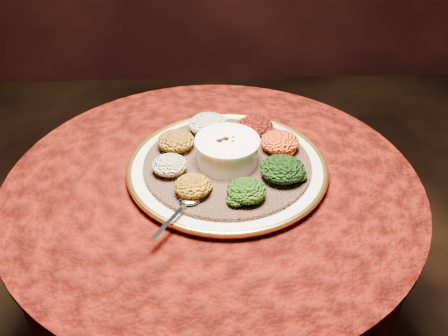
{
  "coord_description": "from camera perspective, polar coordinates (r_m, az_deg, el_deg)",
  "views": [
    {
      "loc": [
        -0.01,
        -0.9,
        1.44
      ],
      "look_at": [
        0.03,
        0.01,
        0.76
      ],
      "focal_mm": 40.0,
      "sensor_mm": 36.0,
      "label": 1
    }
  ],
  "objects": [
    {
      "name": "spoon",
      "position": [
        1.04,
        -4.33,
        -4.05
      ],
      "size": [
        0.09,
        0.13,
        0.01
      ],
      "rotation": [
        0.0,
        0.0,
        -2.12
      ],
      "color": "silver",
      "rests_on": "injera"
    },
    {
      "name": "stew_bowl",
      "position": [
        1.14,
        0.38,
        2.14
      ],
      "size": [
        0.15,
        0.15,
        0.06
      ],
      "color": "silver",
      "rests_on": "injera"
    },
    {
      "name": "platter",
      "position": [
        1.17,
        0.37,
        0.06
      ],
      "size": [
        0.55,
        0.55,
        0.02
      ],
      "rotation": [
        0.0,
        0.0,
        -0.24
      ],
      "color": "beige",
      "rests_on": "table"
    },
    {
      "name": "portion_kik",
      "position": [
        1.06,
        -3.57,
        -2.07
      ],
      "size": [
        0.08,
        0.08,
        0.04
      ],
      "primitive_type": "ellipsoid",
      "color": "#AF6A0F",
      "rests_on": "injera"
    },
    {
      "name": "portion_tikil",
      "position": [
        1.2,
        6.38,
        2.97
      ],
      "size": [
        0.09,
        0.09,
        0.04
      ],
      "primitive_type": "ellipsoid",
      "color": "#C37110",
      "rests_on": "injera"
    },
    {
      "name": "portion_kitfo",
      "position": [
        1.25,
        3.53,
        4.68
      ],
      "size": [
        0.1,
        0.09,
        0.05
      ],
      "primitive_type": "ellipsoid",
      "color": "black",
      "rests_on": "injera"
    },
    {
      "name": "portion_mixveg",
      "position": [
        1.05,
        2.56,
        -2.58
      ],
      "size": [
        0.08,
        0.08,
        0.04
      ],
      "primitive_type": "ellipsoid",
      "color": "#AC240B",
      "rests_on": "injera"
    },
    {
      "name": "table",
      "position": [
        1.27,
        -1.22,
        -7.92
      ],
      "size": [
        0.96,
        0.96,
        0.73
      ],
      "color": "black",
      "rests_on": "ground"
    },
    {
      "name": "portion_shiro",
      "position": [
        1.2,
        -5.51,
        3.1
      ],
      "size": [
        0.09,
        0.08,
        0.04
      ],
      "primitive_type": "ellipsoid",
      "color": "#8F5E11",
      "rests_on": "injera"
    },
    {
      "name": "injera",
      "position": [
        1.16,
        0.37,
        0.49
      ],
      "size": [
        0.5,
        0.5,
        0.01
      ],
      "primitive_type": "cylinder",
      "rotation": [
        0.0,
        0.0,
        -0.33
      ],
      "color": "brown",
      "rests_on": "platter"
    },
    {
      "name": "portion_gomen",
      "position": [
        1.11,
        6.69,
        -0.12
      ],
      "size": [
        0.1,
        0.1,
        0.05
      ],
      "primitive_type": "ellipsoid",
      "color": "black",
      "rests_on": "injera"
    },
    {
      "name": "portion_timatim",
      "position": [
        1.12,
        -6.23,
        0.34
      ],
      "size": [
        0.08,
        0.08,
        0.04
      ],
      "primitive_type": "ellipsoid",
      "color": "maroon",
      "rests_on": "injera"
    },
    {
      "name": "portion_ayib",
      "position": [
        1.25,
        -1.76,
        4.99
      ],
      "size": [
        0.1,
        0.09,
        0.05
      ],
      "primitive_type": "ellipsoid",
      "color": "beige",
      "rests_on": "injera"
    }
  ]
}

